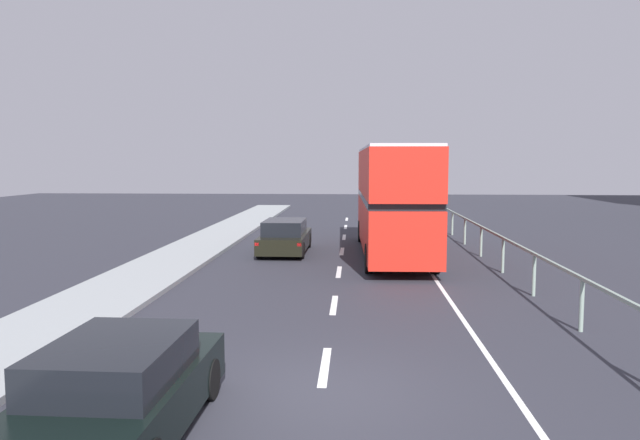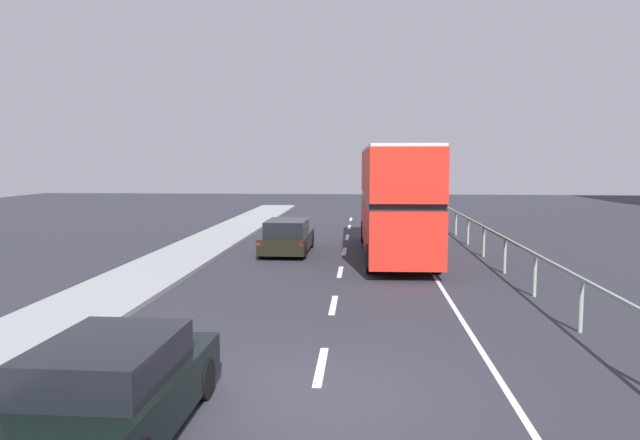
{
  "view_description": "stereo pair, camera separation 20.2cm",
  "coord_description": "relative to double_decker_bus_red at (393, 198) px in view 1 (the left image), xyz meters",
  "views": [
    {
      "loc": [
        0.54,
        -9.39,
        3.74
      ],
      "look_at": [
        -0.44,
        7.1,
        2.12
      ],
      "focal_mm": 33.3,
      "sensor_mm": 36.0,
      "label": 1
    },
    {
      "loc": [
        0.74,
        -9.37,
        3.74
      ],
      "look_at": [
        -0.44,
        7.1,
        2.12
      ],
      "focal_mm": 33.3,
      "sensor_mm": 36.0,
      "label": 2
    }
  ],
  "objects": [
    {
      "name": "hatchback_car_near",
      "position": [
        -4.63,
        -16.16,
        -1.63
      ],
      "size": [
        1.9,
        4.15,
        1.41
      ],
      "rotation": [
        0.0,
        0.0,
        -0.01
      ],
      "color": "black",
      "rests_on": "ground"
    },
    {
      "name": "double_decker_bus_red",
      "position": [
        0.0,
        0.0,
        0.0
      ],
      "size": [
        2.7,
        10.95,
        4.32
      ],
      "rotation": [
        0.0,
        0.0,
        0.02
      ],
      "color": "red",
      "rests_on": "ground"
    },
    {
      "name": "ground_plane",
      "position": [
        -2.03,
        -14.31,
        -2.36
      ],
      "size": [
        75.2,
        120.0,
        0.1
      ],
      "primitive_type": "cube",
      "color": "#2B2B34"
    },
    {
      "name": "lane_paint_markings",
      "position": [
        -0.1,
        -5.61,
        -2.31
      ],
      "size": [
        3.26,
        46.0,
        0.01
      ],
      "color": "silver",
      "rests_on": "ground"
    },
    {
      "name": "sedan_car_ahead",
      "position": [
        -4.37,
        0.44,
        -1.65
      ],
      "size": [
        1.88,
        4.48,
        1.38
      ],
      "rotation": [
        0.0,
        0.0,
        -0.01
      ],
      "color": "black",
      "rests_on": "ground"
    },
    {
      "name": "bridge_side_railing",
      "position": [
        3.51,
        -5.31,
        -1.33
      ],
      "size": [
        0.1,
        42.0,
        1.22
      ],
      "color": "gray",
      "rests_on": "ground"
    }
  ]
}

